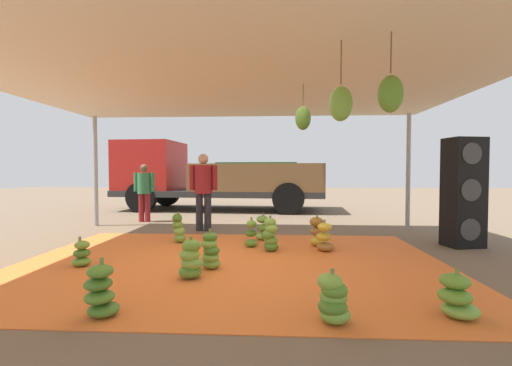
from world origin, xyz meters
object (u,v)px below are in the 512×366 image
object	(u,v)px
banana_bunch_0	(263,229)
worker_1	(144,188)
banana_bunch_1	(211,252)
banana_bunch_10	(191,260)
banana_bunch_3	(333,299)
banana_bunch_5	(179,229)
banana_bunch_11	(101,292)
banana_bunch_7	(251,235)
cargo_truck_main	(210,176)
speaker_stack	(463,192)
banana_bunch_6	(82,254)
banana_bunch_4	(457,298)
banana_bunch_8	(318,233)
banana_bunch_9	(325,238)
banana_bunch_2	(270,236)
worker_0	(203,186)

from	to	relation	value
banana_bunch_0	worker_1	world-z (taller)	worker_1
banana_bunch_1	banana_bunch_10	size ratio (longest dim) A/B	1.05
banana_bunch_3	banana_bunch_5	size ratio (longest dim) A/B	0.83
banana_bunch_1	banana_bunch_11	bearing A→B (deg)	-114.65
banana_bunch_3	banana_bunch_7	world-z (taller)	banana_bunch_7
banana_bunch_7	worker_1	xyz separation A→B (m)	(-3.07, 2.93, 0.67)
cargo_truck_main	speaker_stack	distance (m)	8.03
banana_bunch_3	banana_bunch_10	xyz separation A→B (m)	(-1.58, 1.18, 0.02)
banana_bunch_11	banana_bunch_10	bearing A→B (deg)	64.32
banana_bunch_6	cargo_truck_main	world-z (taller)	cargo_truck_main
banana_bunch_5	worker_1	xyz separation A→B (m)	(-1.68, 2.65, 0.63)
banana_bunch_0	banana_bunch_1	world-z (taller)	banana_bunch_1
banana_bunch_4	speaker_stack	bearing A→B (deg)	61.31
cargo_truck_main	banana_bunch_1	bearing A→B (deg)	-79.17
banana_bunch_3	worker_1	world-z (taller)	worker_1
banana_bunch_1	banana_bunch_11	xyz separation A→B (m)	(-0.73, -1.60, -0.01)
banana_bunch_1	banana_bunch_8	xyz separation A→B (m)	(1.67, 1.54, 0.00)
banana_bunch_9	banana_bunch_10	world-z (taller)	banana_bunch_9
banana_bunch_6	banana_bunch_8	size ratio (longest dim) A/B	0.76
banana_bunch_7	banana_bunch_8	size ratio (longest dim) A/B	0.96
banana_bunch_0	banana_bunch_8	size ratio (longest dim) A/B	0.96
banana_bunch_10	banana_bunch_3	bearing A→B (deg)	-36.73
banana_bunch_8	banana_bunch_2	bearing A→B (deg)	-151.69
banana_bunch_5	banana_bunch_7	world-z (taller)	banana_bunch_5
banana_bunch_5	banana_bunch_10	world-z (taller)	banana_bunch_5
worker_0	speaker_stack	xyz separation A→B (m)	(5.00, -1.37, -0.04)
banana_bunch_4	worker_0	size ratio (longest dim) A/B	0.26
banana_bunch_0	cargo_truck_main	bearing A→B (deg)	111.13
banana_bunch_3	banana_bunch_5	bearing A→B (deg)	125.29
banana_bunch_2	cargo_truck_main	bearing A→B (deg)	109.53
banana_bunch_4	banana_bunch_9	world-z (taller)	banana_bunch_9
banana_bunch_7	banana_bunch_11	distance (m)	3.23
banana_bunch_9	worker_1	bearing A→B (deg)	143.64
cargo_truck_main	worker_0	distance (m)	4.37
banana_bunch_6	worker_1	world-z (taller)	worker_1
banana_bunch_5	banana_bunch_8	bearing A→B (deg)	-3.09
worker_0	banana_bunch_4	bearing A→B (deg)	-53.58
banana_bunch_1	worker_0	distance (m)	3.21
banana_bunch_0	banana_bunch_6	distance (m)	3.19
banana_bunch_3	banana_bunch_7	bearing A→B (deg)	107.32
banana_bunch_0	banana_bunch_1	distance (m)	2.10
banana_bunch_9	speaker_stack	bearing A→B (deg)	11.52
worker_1	banana_bunch_8	bearing A→B (deg)	-33.20
banana_bunch_11	worker_0	size ratio (longest dim) A/B	0.31
banana_bunch_5	banana_bunch_11	world-z (taller)	banana_bunch_5
banana_bunch_5	banana_bunch_9	size ratio (longest dim) A/B	1.10
banana_bunch_4	banana_bunch_1	bearing A→B (deg)	150.73
banana_bunch_2	banana_bunch_8	bearing A→B (deg)	28.31
banana_bunch_11	worker_1	bearing A→B (deg)	107.45
banana_bunch_6	banana_bunch_10	distance (m)	1.75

